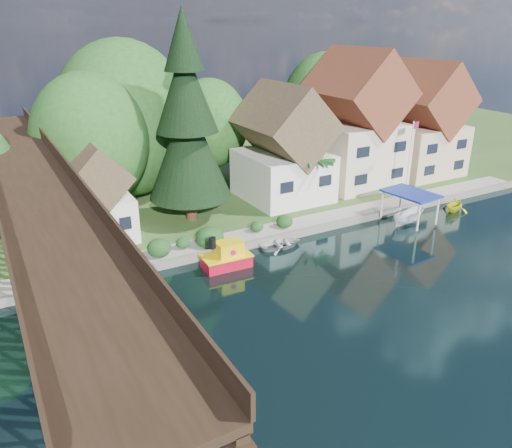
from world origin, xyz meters
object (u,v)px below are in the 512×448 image
object	(u,v)px
house_left	(283,151)
house_right	(420,126)
trestle_bridge	(42,236)
flagpole	(411,152)
house_center	(355,128)
boat_white_a	(281,243)
shed	(97,199)
tugboat	(227,257)
palm_tree	(316,162)
boat_yellow	(455,204)
boat_canopy	(409,210)
conifer	(187,124)

from	to	relation	value
house_left	house_right	world-z (taller)	house_right
trestle_bridge	flagpole	bearing A→B (deg)	7.88
house_center	boat_white_a	distance (m)	18.55
shed	trestle_bridge	bearing A→B (deg)	-118.19
tugboat	house_left	bearing A→B (deg)	42.19
flagpole	tugboat	distance (m)	22.11
tugboat	boat_white_a	distance (m)	5.36
house_left	boat_white_a	xyz separation A→B (m)	(-5.74, -9.00, -4.78)
palm_tree	boat_white_a	size ratio (longest dim) A/B	1.39
boat_yellow	house_right	bearing A→B (deg)	-44.81
shed	house_center	bearing A→B (deg)	4.24
flagpole	tugboat	xyz separation A→B (m)	(-21.35, -3.75, -4.36)
boat_white_a	boat_canopy	bearing A→B (deg)	-91.04
palm_tree	boat_white_a	world-z (taller)	palm_tree
house_right	tugboat	size ratio (longest dim) A/B	3.43
house_right	boat_yellow	xyz separation A→B (m)	(-5.19, -10.10, -5.04)
house_center	boat_canopy	size ratio (longest dim) A/B	2.88
house_right	flagpole	xyz separation A→B (m)	(-7.65, -6.21, -0.64)
trestle_bridge	conifer	bearing A→B (deg)	36.92
tugboat	house_center	bearing A→B (deg)	27.63
trestle_bridge	palm_tree	world-z (taller)	trestle_bridge
house_center	flagpole	world-z (taller)	house_center
trestle_bridge	boat_canopy	size ratio (longest dim) A/B	9.17
conifer	trestle_bridge	bearing A→B (deg)	-143.08
trestle_bridge	tugboat	world-z (taller)	trestle_bridge
palm_tree	tugboat	xyz separation A→B (m)	(-12.25, -6.31, -3.95)
shed	flagpole	bearing A→B (deg)	-9.44
house_left	boat_yellow	xyz separation A→B (m)	(12.81, -10.10, -4.40)
house_right	tugboat	bearing A→B (deg)	-161.03
house_left	palm_tree	distance (m)	3.88
trestle_bridge	boat_canopy	bearing A→B (deg)	1.09
house_left	house_right	distance (m)	18.01
house_center	flagpole	xyz separation A→B (m)	(1.35, -6.71, -1.28)
house_right	boat_yellow	size ratio (longest dim) A/B	4.43
tugboat	conifer	bearing A→B (deg)	83.92
trestle_bridge	flagpole	world-z (taller)	trestle_bridge
house_center	palm_tree	world-z (taller)	house_center
house_right	flagpole	distance (m)	9.88
boat_white_a	conifer	bearing A→B (deg)	33.45
flagpole	boat_white_a	world-z (taller)	flagpole
house_left	trestle_bridge	bearing A→B (deg)	-154.79
conifer	house_right	bearing A→B (deg)	2.24
trestle_bridge	shed	bearing A→B (deg)	61.81
flagpole	conifer	bearing A→B (deg)	165.92
house_right	trestle_bridge	bearing A→B (deg)	-165.21
house_left	flagpole	size ratio (longest dim) A/B	1.46
flagpole	house_left	bearing A→B (deg)	149.03
house_left	boat_canopy	bearing A→B (deg)	-57.14
conifer	boat_yellow	xyz separation A→B (m)	(22.86, -9.00, -8.08)
shed	boat_white_a	world-z (taller)	shed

